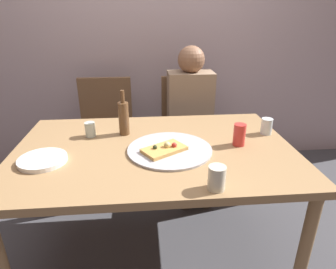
{
  "coord_description": "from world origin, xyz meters",
  "views": [
    {
      "loc": [
        -0.05,
        -1.42,
        1.42
      ],
      "look_at": [
        0.08,
        0.05,
        0.78
      ],
      "focal_mm": 31.06,
      "sensor_mm": 36.0,
      "label": 1
    }
  ],
  "objects_px": {
    "dining_table": "(155,159)",
    "pizza_slice_last": "(165,149)",
    "wine_glass": "(217,178)",
    "guest_in_sweater": "(191,115)",
    "wine_bottle": "(124,118)",
    "tumbler_near": "(267,126)",
    "pizza_tray": "(170,150)",
    "chair_left": "(106,126)",
    "chair_right": "(188,124)",
    "plate_stack": "(43,160)",
    "tumbler_far": "(90,129)",
    "soda_can": "(239,135)"
  },
  "relations": [
    {
      "from": "dining_table",
      "to": "pizza_tray",
      "type": "distance_m",
      "value": 0.12
    },
    {
      "from": "wine_bottle",
      "to": "tumbler_near",
      "type": "relative_size",
      "value": 2.8
    },
    {
      "from": "dining_table",
      "to": "tumbler_near",
      "type": "height_order",
      "value": "tumbler_near"
    },
    {
      "from": "wine_bottle",
      "to": "chair_left",
      "type": "relative_size",
      "value": 0.3
    },
    {
      "from": "wine_glass",
      "to": "guest_in_sweater",
      "type": "relative_size",
      "value": 0.09
    },
    {
      "from": "wine_bottle",
      "to": "guest_in_sweater",
      "type": "xyz_separation_m",
      "value": [
        0.5,
        0.54,
        -0.19
      ]
    },
    {
      "from": "wine_bottle",
      "to": "tumbler_far",
      "type": "xyz_separation_m",
      "value": [
        -0.2,
        -0.02,
        -0.06
      ]
    },
    {
      "from": "dining_table",
      "to": "guest_in_sweater",
      "type": "relative_size",
      "value": 1.29
    },
    {
      "from": "plate_stack",
      "to": "chair_left",
      "type": "xyz_separation_m",
      "value": [
        0.18,
        1.01,
        -0.23
      ]
    },
    {
      "from": "wine_bottle",
      "to": "soda_can",
      "type": "relative_size",
      "value": 2.2
    },
    {
      "from": "pizza_slice_last",
      "to": "wine_bottle",
      "type": "height_order",
      "value": "wine_bottle"
    },
    {
      "from": "tumbler_far",
      "to": "wine_glass",
      "type": "relative_size",
      "value": 0.83
    },
    {
      "from": "tumbler_near",
      "to": "guest_in_sweater",
      "type": "relative_size",
      "value": 0.08
    },
    {
      "from": "pizza_tray",
      "to": "wine_bottle",
      "type": "distance_m",
      "value": 0.36
    },
    {
      "from": "tumbler_far",
      "to": "chair_left",
      "type": "relative_size",
      "value": 0.1
    },
    {
      "from": "tumbler_near",
      "to": "chair_left",
      "type": "bearing_deg",
      "value": 143.97
    },
    {
      "from": "pizza_tray",
      "to": "wine_glass",
      "type": "height_order",
      "value": "wine_glass"
    },
    {
      "from": "plate_stack",
      "to": "soda_can",
      "type": "bearing_deg",
      "value": 5.96
    },
    {
      "from": "chair_right",
      "to": "tumbler_far",
      "type": "bearing_deg",
      "value": 45.51
    },
    {
      "from": "guest_in_sweater",
      "to": "chair_right",
      "type": "bearing_deg",
      "value": -90.0
    },
    {
      "from": "pizza_slice_last",
      "to": "guest_in_sweater",
      "type": "bearing_deg",
      "value": 71.04
    },
    {
      "from": "tumbler_near",
      "to": "plate_stack",
      "type": "height_order",
      "value": "tumbler_near"
    },
    {
      "from": "dining_table",
      "to": "soda_can",
      "type": "bearing_deg",
      "value": -1.48
    },
    {
      "from": "tumbler_near",
      "to": "chair_right",
      "type": "height_order",
      "value": "chair_right"
    },
    {
      "from": "dining_table",
      "to": "soda_can",
      "type": "relative_size",
      "value": 12.35
    },
    {
      "from": "pizza_tray",
      "to": "tumbler_far",
      "type": "xyz_separation_m",
      "value": [
        -0.45,
        0.23,
        0.04
      ]
    },
    {
      "from": "wine_bottle",
      "to": "chair_right",
      "type": "relative_size",
      "value": 0.3
    },
    {
      "from": "pizza_tray",
      "to": "wine_glass",
      "type": "xyz_separation_m",
      "value": [
        0.16,
        -0.37,
        0.05
      ]
    },
    {
      "from": "pizza_tray",
      "to": "tumbler_near",
      "type": "height_order",
      "value": "tumbler_near"
    },
    {
      "from": "dining_table",
      "to": "pizza_slice_last",
      "type": "relative_size",
      "value": 5.9
    },
    {
      "from": "tumbler_near",
      "to": "chair_left",
      "type": "distance_m",
      "value": 1.32
    },
    {
      "from": "dining_table",
      "to": "tumbler_near",
      "type": "distance_m",
      "value": 0.7
    },
    {
      "from": "dining_table",
      "to": "chair_right",
      "type": "distance_m",
      "value": 0.96
    },
    {
      "from": "pizza_tray",
      "to": "soda_can",
      "type": "relative_size",
      "value": 3.68
    },
    {
      "from": "soda_can",
      "to": "pizza_tray",
      "type": "bearing_deg",
      "value": -174.57
    },
    {
      "from": "plate_stack",
      "to": "chair_right",
      "type": "bearing_deg",
      "value": 48.8
    },
    {
      "from": "tumbler_far",
      "to": "chair_left",
      "type": "distance_m",
      "value": 0.75
    },
    {
      "from": "dining_table",
      "to": "pizza_slice_last",
      "type": "distance_m",
      "value": 0.13
    },
    {
      "from": "tumbler_far",
      "to": "soda_can",
      "type": "xyz_separation_m",
      "value": [
        0.83,
        -0.19,
        0.02
      ]
    },
    {
      "from": "chair_left",
      "to": "plate_stack",
      "type": "bearing_deg",
      "value": 79.76
    },
    {
      "from": "plate_stack",
      "to": "chair_right",
      "type": "relative_size",
      "value": 0.26
    },
    {
      "from": "pizza_tray",
      "to": "chair_left",
      "type": "bearing_deg",
      "value": 115.64
    },
    {
      "from": "soda_can",
      "to": "tumbler_near",
      "type": "bearing_deg",
      "value": 33.14
    },
    {
      "from": "wine_glass",
      "to": "chair_left",
      "type": "xyz_separation_m",
      "value": [
        -0.61,
        1.31,
        -0.27
      ]
    },
    {
      "from": "tumbler_far",
      "to": "guest_in_sweater",
      "type": "xyz_separation_m",
      "value": [
        0.7,
        0.56,
        -0.13
      ]
    },
    {
      "from": "chair_right",
      "to": "chair_left",
      "type": "bearing_deg",
      "value": 0.0
    },
    {
      "from": "wine_bottle",
      "to": "plate_stack",
      "type": "height_order",
      "value": "wine_bottle"
    },
    {
      "from": "guest_in_sweater",
      "to": "soda_can",
      "type": "bearing_deg",
      "value": 100.22
    },
    {
      "from": "wine_bottle",
      "to": "tumbler_near",
      "type": "distance_m",
      "value": 0.85
    },
    {
      "from": "tumbler_near",
      "to": "soda_can",
      "type": "xyz_separation_m",
      "value": [
        -0.21,
        -0.14,
        0.01
      ]
    }
  ]
}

